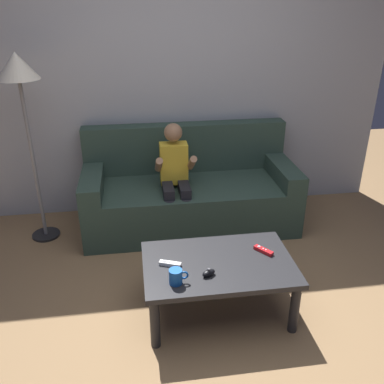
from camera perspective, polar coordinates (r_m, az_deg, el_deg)
name	(u,v)px	position (r m, az deg, el deg)	size (l,w,h in m)	color
ground_plane	(206,343)	(2.74, 1.98, -19.95)	(8.10, 8.10, 0.00)	olive
wall_back	(171,80)	(3.88, -2.89, 15.10)	(4.05, 0.05, 2.50)	#999EA8
couch	(189,193)	(3.82, -0.40, -0.10)	(1.88, 0.80, 0.87)	#2D4238
person_seated_on_couch	(175,175)	(3.53, -2.34, 2.35)	(0.33, 0.41, 0.99)	black
coffee_table	(218,269)	(2.75, 3.63, -10.48)	(0.97, 0.63, 0.39)	#232326
game_remote_red_near_edge	(263,250)	(2.84, 9.76, -7.89)	(0.11, 0.13, 0.03)	red
nunchuk_black	(209,273)	(2.59, 2.30, -11.02)	(0.10, 0.08, 0.05)	black
game_remote_white_far_corner	(170,264)	(2.68, -3.03, -9.80)	(0.14, 0.09, 0.03)	white
coffee_mug	(176,277)	(2.51, -2.19, -11.51)	(0.12, 0.08, 0.09)	#1959B2
floor_lamp	(19,81)	(3.49, -22.58, 13.83)	(0.32, 0.32, 1.57)	black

